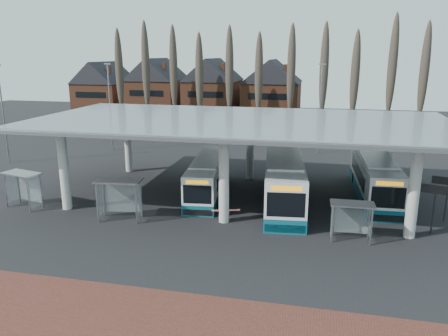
% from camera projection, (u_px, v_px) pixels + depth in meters
% --- Properties ---
extents(ground, '(140.00, 140.00, 0.00)m').
position_uv_depth(ground, '(215.00, 236.00, 27.78)').
color(ground, black).
rests_on(ground, ground).
extents(station_canopy, '(32.00, 16.00, 6.34)m').
position_uv_depth(station_canopy, '(239.00, 127.00, 33.89)').
color(station_canopy, beige).
rests_on(station_canopy, ground).
extents(poplar_row, '(45.10, 1.10, 14.50)m').
position_uv_depth(poplar_row, '(275.00, 73.00, 56.70)').
color(poplar_row, '#473D33').
rests_on(poplar_row, ground).
extents(townhouse_row, '(36.80, 10.30, 12.25)m').
position_uv_depth(townhouse_row, '(185.00, 87.00, 71.12)').
color(townhouse_row, brown).
rests_on(townhouse_row, ground).
extents(lamp_post_a, '(0.80, 0.16, 10.17)m').
position_uv_depth(lamp_post_a, '(110.00, 106.00, 50.98)').
color(lamp_post_a, slate).
rests_on(lamp_post_a, ground).
extents(lamp_post_b, '(0.80, 0.16, 10.17)m').
position_uv_depth(lamp_post_b, '(320.00, 107.00, 49.71)').
color(lamp_post_b, slate).
rests_on(lamp_post_b, ground).
extents(lamp_post_d, '(0.80, 0.16, 10.17)m').
position_uv_depth(lamp_post_d, '(3.00, 112.00, 45.11)').
color(lamp_post_d, slate).
rests_on(lamp_post_d, ground).
extents(bus_1, '(3.50, 11.03, 3.01)m').
position_uv_depth(bus_1, '(208.00, 177.00, 35.89)').
color(bus_1, white).
rests_on(bus_1, ground).
extents(bus_2, '(4.15, 13.20, 3.61)m').
position_uv_depth(bus_2, '(284.00, 180.00, 33.87)').
color(bus_2, white).
rests_on(bus_2, ground).
extents(bus_3, '(3.04, 12.01, 3.31)m').
position_uv_depth(bus_3, '(374.00, 177.00, 35.18)').
color(bus_3, white).
rests_on(bus_3, ground).
extents(shelter_0, '(3.15, 2.10, 2.68)m').
position_uv_depth(shelter_0, '(24.00, 182.00, 32.60)').
color(shelter_0, gray).
rests_on(shelter_0, ground).
extents(shelter_1, '(3.30, 1.94, 2.90)m').
position_uv_depth(shelter_1, '(120.00, 190.00, 30.09)').
color(shelter_1, gray).
rests_on(shelter_1, ground).
extents(shelter_2, '(2.66, 1.37, 2.44)m').
position_uv_depth(shelter_2, '(352.00, 213.00, 26.77)').
color(shelter_2, gray).
rests_on(shelter_2, ground).
extents(info_sign_0, '(2.14, 0.71, 3.26)m').
position_uv_depth(info_sign_0, '(436.00, 193.00, 27.39)').
color(info_sign_0, black).
rests_on(info_sign_0, ground).
extents(barrier, '(1.89, 0.83, 0.98)m').
position_uv_depth(barrier, '(226.00, 211.00, 29.98)').
color(barrier, black).
rests_on(barrier, ground).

